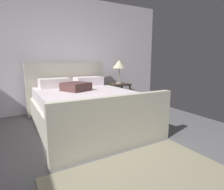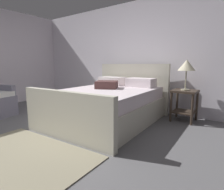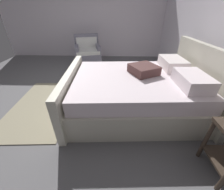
{
  "view_description": "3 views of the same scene",
  "coord_description": "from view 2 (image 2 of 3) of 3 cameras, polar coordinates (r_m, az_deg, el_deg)",
  "views": [
    {
      "loc": [
        -0.52,
        -1.43,
        1.1
      ],
      "look_at": [
        0.7,
        0.97,
        0.62
      ],
      "focal_mm": 29.02,
      "sensor_mm": 36.0,
      "label": 1
    },
    {
      "loc": [
        2.53,
        -1.22,
        1.07
      ],
      "look_at": [
        0.76,
        1.2,
        0.58
      ],
      "focal_mm": 29.55,
      "sensor_mm": 36.0,
      "label": 2
    },
    {
      "loc": [
        2.53,
        1.17,
        1.55
      ],
      "look_at": [
        0.96,
        1.12,
        0.57
      ],
      "focal_mm": 22.37,
      "sensor_mm": 36.0,
      "label": 3
    }
  ],
  "objects": [
    {
      "name": "ground_plane",
      "position": [
        3.01,
        -26.89,
        -12.81
      ],
      "size": [
        5.56,
        5.45,
        0.02
      ],
      "primitive_type": "cube",
      "color": "slate"
    },
    {
      "name": "wall_back",
      "position": [
        4.74,
        3.89,
        11.58
      ],
      "size": [
        5.68,
        0.12,
        2.52
      ],
      "primitive_type": "cube",
      "color": "white",
      "rests_on": "ground"
    },
    {
      "name": "bed",
      "position": [
        3.53,
        -0.98,
        -2.63
      ],
      "size": [
        1.8,
        2.28,
        1.09
      ],
      "color": "beige",
      "rests_on": "ground"
    },
    {
      "name": "nightstand_right",
      "position": [
        3.78,
        21.5,
        -1.55
      ],
      "size": [
        0.44,
        0.44,
        0.6
      ],
      "color": "#3F3127",
      "rests_on": "ground"
    },
    {
      "name": "table_lamp_right",
      "position": [
        3.72,
        22.1,
        8.34
      ],
      "size": [
        0.32,
        0.32,
        0.57
      ],
      "color": "#B7B293",
      "rests_on": "nightstand_right"
    },
    {
      "name": "area_rug",
      "position": [
        2.55,
        -26.09,
        -16.4
      ],
      "size": [
        1.85,
        1.15,
        0.01
      ],
      "primitive_type": "cube",
      "rotation": [
        0.0,
        0.0,
        0.05
      ],
      "color": "gray",
      "rests_on": "ground"
    }
  ]
}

